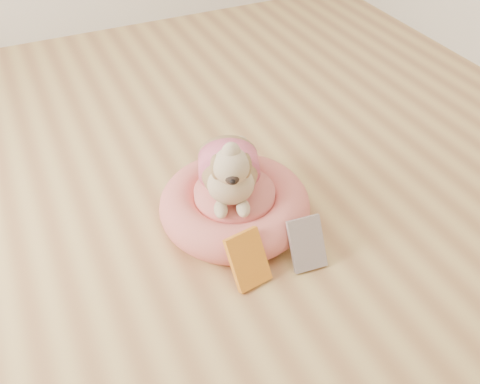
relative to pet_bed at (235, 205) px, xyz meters
name	(u,v)px	position (x,y,z in m)	size (l,w,h in m)	color
floor	(225,257)	(-0.12, -0.18, -0.07)	(4.50, 4.50, 0.00)	#AD7848
pet_bed	(235,205)	(0.00, 0.00, 0.00)	(0.60, 0.60, 0.15)	#EB735B
dog	(229,158)	(-0.02, 0.01, 0.23)	(0.28, 0.41, 0.30)	brown
book_yellow	(248,259)	(-0.09, -0.30, 0.02)	(0.13, 0.03, 0.20)	yellow
book_white	(307,244)	(0.14, -0.32, 0.01)	(0.13, 0.02, 0.19)	white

